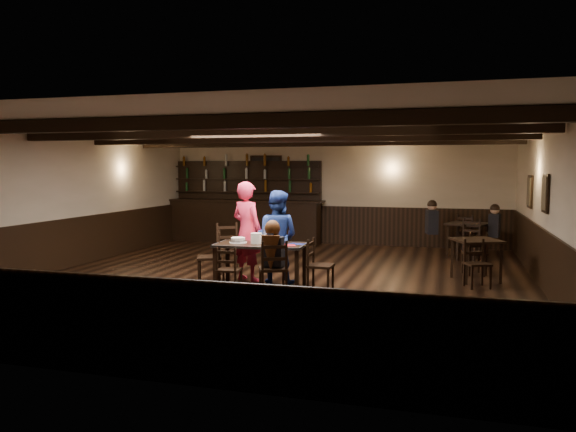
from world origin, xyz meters
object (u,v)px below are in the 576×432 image
(chair_near_right, at_px, (274,265))
(dining_table, at_px, (260,249))
(woman_pink, at_px, (247,231))
(man_blue, at_px, (277,237))
(chair_near_left, at_px, (228,267))
(bar_counter, at_px, (245,215))
(cake, at_px, (238,240))

(chair_near_right, bearing_deg, dining_table, 122.70)
(woman_pink, xyz_separation_m, man_blue, (0.56, -0.04, -0.07))
(chair_near_left, distance_m, man_blue, 1.24)
(chair_near_right, distance_m, man_blue, 1.26)
(man_blue, xyz_separation_m, bar_counter, (-2.48, 5.02, -0.09))
(dining_table, xyz_separation_m, woman_pink, (-0.42, 0.51, 0.22))
(chair_near_left, distance_m, bar_counter, 6.42)
(chair_near_left, height_order, man_blue, man_blue)
(woman_pink, relative_size, cake, 5.91)
(bar_counter, bearing_deg, cake, -70.53)
(dining_table, distance_m, woman_pink, 0.70)
(chair_near_left, bearing_deg, dining_table, 60.55)
(woman_pink, height_order, bar_counter, bar_counter)
(man_blue, height_order, cake, man_blue)
(woman_pink, xyz_separation_m, bar_counter, (-1.92, 4.97, -0.16))
(chair_near_right, distance_m, cake, 1.13)
(chair_near_left, relative_size, chair_near_right, 0.84)
(chair_near_right, distance_m, woman_pink, 1.56)
(dining_table, height_order, bar_counter, bar_counter)
(cake, height_order, bar_counter, bar_counter)
(cake, distance_m, bar_counter, 5.84)
(chair_near_left, bearing_deg, woman_pink, 94.13)
(dining_table, bearing_deg, chair_near_right, -57.30)
(dining_table, relative_size, chair_near_left, 2.01)
(chair_near_left, xyz_separation_m, man_blue, (0.48, 1.08, 0.37))
(chair_near_right, xyz_separation_m, man_blue, (-0.32, 1.19, 0.28))
(woman_pink, relative_size, bar_counter, 0.40)
(dining_table, distance_m, bar_counter, 5.96)
(dining_table, relative_size, cake, 5.13)
(man_blue, relative_size, bar_counter, 0.37)
(chair_near_right, bearing_deg, woman_pink, 125.79)
(dining_table, bearing_deg, man_blue, 73.42)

